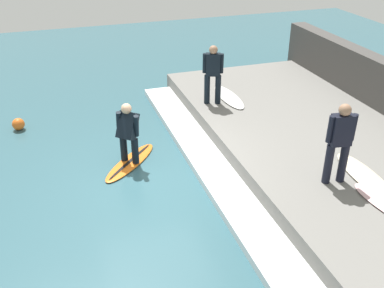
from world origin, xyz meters
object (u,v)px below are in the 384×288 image
at_px(surfer_waiting_near, 340,140).
at_px(surfer_waiting_far, 213,72).
at_px(surfboard_waiting_near, 365,176).
at_px(surfboard_waiting_far, 229,97).
at_px(surfboard_riding, 130,162).
at_px(surfer_riding, 128,130).
at_px(marker_buoy, 18,124).

distance_m(surfer_waiting_near, surfer_waiting_far, 4.41).
distance_m(surfboard_waiting_near, surfboard_waiting_far, 4.71).
height_order(surfboard_riding, surfer_riding, surfer_riding).
distance_m(surfboard_riding, surfboard_waiting_far, 3.65).
bearing_deg(surfer_riding, surfboard_waiting_far, 29.68).
bearing_deg(marker_buoy, surfer_waiting_near, -42.20).
distance_m(surfboard_waiting_near, marker_buoy, 8.53).
distance_m(surfer_waiting_far, marker_buoy, 5.26).
distance_m(surfer_riding, surfboard_waiting_far, 3.63).
relative_size(surfboard_waiting_near, surfer_waiting_far, 1.22).
distance_m(surfer_waiting_near, marker_buoy, 8.05).
relative_size(surfer_riding, surfer_waiting_near, 0.87).
distance_m(surfer_riding, surfer_waiting_far, 3.08).
bearing_deg(surfer_riding, surfer_waiting_far, 31.70).
xyz_separation_m(surfer_riding, surfboard_waiting_near, (4.14, -2.81, -0.32)).
bearing_deg(marker_buoy, surfboard_waiting_far, -8.37).
xyz_separation_m(surfboard_waiting_far, marker_buoy, (-5.57, 0.82, -0.37)).
xyz_separation_m(surfer_waiting_near, surfer_waiting_far, (-0.88, 4.32, -0.03)).
xyz_separation_m(surfer_riding, surfboard_waiting_far, (3.14, 1.79, -0.32)).
distance_m(surfer_riding, marker_buoy, 3.63).
bearing_deg(surfer_waiting_near, surfboard_waiting_far, 93.98).
bearing_deg(surfboard_riding, surfer_riding, 116.57).
xyz_separation_m(surfer_waiting_far, marker_buoy, (-5.01, 1.02, -1.22)).
bearing_deg(surfboard_riding, surfer_waiting_far, 31.70).
bearing_deg(surfboard_waiting_near, surfer_riding, 145.82).
relative_size(surfboard_riding, surfer_waiting_near, 1.05).
relative_size(surfboard_waiting_near, marker_buoy, 6.00).
bearing_deg(surfer_waiting_near, surfer_riding, 141.72).
bearing_deg(surfboard_waiting_far, surfboard_riding, -150.32).
relative_size(surfer_waiting_near, surfer_waiting_far, 1.03).
height_order(surfer_waiting_far, marker_buoy, surfer_waiting_far).
distance_m(surfer_riding, surfer_waiting_near, 4.44).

